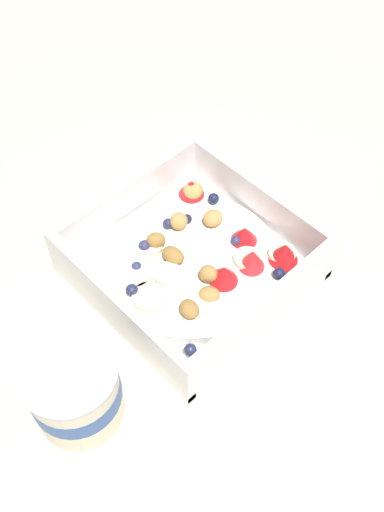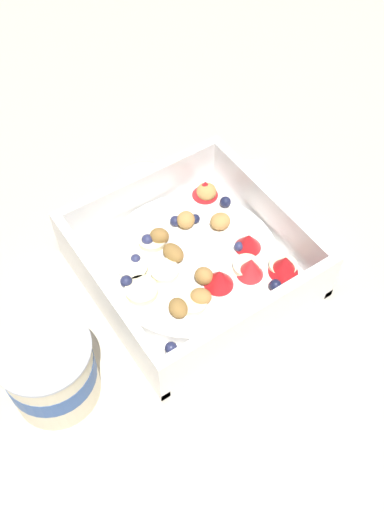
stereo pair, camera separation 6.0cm
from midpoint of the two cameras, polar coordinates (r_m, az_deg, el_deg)
ground_plane at (r=0.62m, az=3.72°, el=-2.31°), size 2.40×2.40×0.00m
fruit_bowl at (r=0.61m, az=3.10°, el=-0.69°), size 0.21×0.21×0.06m
spoon at (r=0.72m, az=-0.36°, el=8.51°), size 0.10×0.16×0.01m
yogurt_cup at (r=0.53m, az=-10.48°, el=-11.09°), size 0.08×0.08×0.08m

